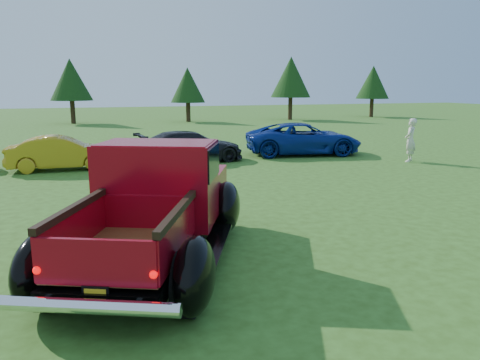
{
  "coord_description": "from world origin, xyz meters",
  "views": [
    {
      "loc": [
        -2.5,
        -8.22,
        2.92
      ],
      "look_at": [
        0.37,
        0.2,
        1.12
      ],
      "focal_mm": 35.0,
      "sensor_mm": 36.0,
      "label": 1
    }
  ],
  "objects": [
    {
      "name": "ground",
      "position": [
        0.0,
        0.0,
        0.0
      ],
      "size": [
        120.0,
        120.0,
        0.0
      ],
      "primitive_type": "plane",
      "color": "#335317",
      "rests_on": "ground"
    },
    {
      "name": "tree_mid_left",
      "position": [
        -3.0,
        31.0,
        3.38
      ],
      "size": [
        3.2,
        3.2,
        5.0
      ],
      "color": "#332114",
      "rests_on": "ground"
    },
    {
      "name": "tree_mid_right",
      "position": [
        6.0,
        30.0,
        2.97
      ],
      "size": [
        2.82,
        2.82,
        4.4
      ],
      "color": "#332114",
      "rests_on": "ground"
    },
    {
      "name": "tree_east",
      "position": [
        15.0,
        29.5,
        3.66
      ],
      "size": [
        3.46,
        3.46,
        5.4
      ],
      "color": "#332114",
      "rests_on": "ground"
    },
    {
      "name": "tree_far_east",
      "position": [
        24.0,
        30.5,
        3.25
      ],
      "size": [
        3.07,
        3.07,
        4.8
      ],
      "color": "#332114",
      "rests_on": "ground"
    },
    {
      "name": "pickup_truck",
      "position": [
        -1.31,
        -0.38,
        0.95
      ],
      "size": [
        4.17,
        5.7,
        1.99
      ],
      "rotation": [
        0.0,
        0.0,
        -0.42
      ],
      "color": "black",
      "rests_on": "ground"
    },
    {
      "name": "show_car_yellow",
      "position": [
        -3.18,
        9.25,
        0.6
      ],
      "size": [
        3.68,
        1.39,
        1.2
      ],
      "primitive_type": "imported",
      "rotation": [
        0.0,
        0.0,
        1.54
      ],
      "color": "#B48918",
      "rests_on": "ground"
    },
    {
      "name": "show_car_grey",
      "position": [
        1.5,
        9.52,
        0.6
      ],
      "size": [
        4.29,
        2.06,
        1.21
      ],
      "primitive_type": "imported",
      "rotation": [
        0.0,
        0.0,
        1.66
      ],
      "color": "black",
      "rests_on": "ground"
    },
    {
      "name": "show_car_blue",
      "position": [
        6.57,
        9.92,
        0.68
      ],
      "size": [
        5.25,
        3.16,
        1.37
      ],
      "primitive_type": "imported",
      "rotation": [
        0.0,
        0.0,
        1.38
      ],
      "color": "navy",
      "rests_on": "ground"
    },
    {
      "name": "spectator",
      "position": [
        9.61,
        6.79,
        0.85
      ],
      "size": [
        0.73,
        0.71,
        1.69
      ],
      "primitive_type": "imported",
      "rotation": [
        0.0,
        0.0,
        3.88
      ],
      "color": "beige",
      "rests_on": "ground"
    }
  ]
}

